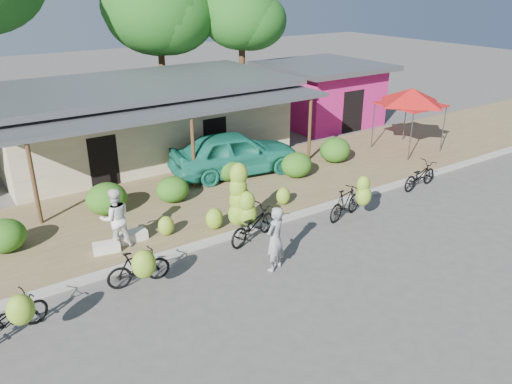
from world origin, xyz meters
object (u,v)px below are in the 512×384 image
bike_left (140,267)px  vendor (275,239)px  tree_center_right (154,10)px  bike_right (349,200)px  bike_center (247,212)px  bystander (116,218)px  red_canopy (412,96)px  sack_far (107,247)px  teal_van (234,153)px  bike_far_right (420,176)px  bike_far_left (11,317)px  sack_near (133,236)px  tree_near_right (237,15)px

bike_left → vendor: 3.63m
tree_center_right → bike_right: tree_center_right is taller
bike_center → bystander: size_ratio=1.30×
bystander → bike_center: bearing=165.6°
bike_center → red_canopy: bearing=-91.5°
bike_left → sack_far: 2.15m
red_canopy → bike_left: 15.10m
bike_center → teal_van: bearing=-44.5°
bike_left → bike_far_right: (11.47, 0.46, -0.10)m
red_canopy → bike_right: (-7.19, -3.75, -1.94)m
bike_far_left → bike_far_right: bearing=-106.3°
bike_right → bystander: bearing=58.2°
bike_center → vendor: size_ratio=1.28×
bike_right → bike_far_left: bearing=77.5°
sack_far → tree_center_right: bearing=60.2°
tree_center_right → bike_far_left: 19.97m
bike_right → vendor: (-3.91, -1.19, 0.27)m
sack_near → tree_center_right: bearing=62.7°
bike_far_right → sack_far: bike_far_right is taller
bike_right → tree_near_right: bearing=-31.4°
tree_near_right → bystander: bearing=-134.8°
bike_far_right → teal_van: (-5.24, 5.02, 0.50)m
tree_center_right → bystander: 16.08m
sack_near → bike_far_left: bearing=-144.8°
tree_center_right → teal_van: size_ratio=1.57×
tree_near_right → vendor: bearing=-118.7°
bike_right → sack_near: bearing=56.2°
red_canopy → sack_near: red_canopy is taller
bike_center → bystander: 3.88m
sack_near → vendor: vendor is taller
sack_near → sack_far: size_ratio=1.13×
bike_center → vendor: bearing=152.4°
tree_near_right → sack_far: (-11.75, -11.54, -5.40)m
bike_center → bike_left: bearing=83.8°
red_canopy → bike_right: 8.33m
bike_right → sack_far: (-7.51, 2.14, -0.41)m
vendor → teal_van: teal_van is taller
sack_near → sack_far: 0.90m
bike_left → bike_far_right: size_ratio=0.86×
bike_center → sack_near: bike_center is taller
red_canopy → bike_center: bearing=-164.4°
bystander → red_canopy: bearing=-165.7°
tree_near_right → sack_far: bearing=-135.5°
bike_far_right → bystander: (-11.28, 1.76, 0.53)m
tree_near_right → bike_far_left: 20.91m
bystander → tree_near_right: bearing=-126.5°
teal_van → tree_center_right: bearing=1.4°
vendor → bystander: (-3.21, 3.44, 0.10)m
tree_center_right → teal_van: tree_center_right is taller
sack_near → sack_far: (-0.87, -0.22, -0.01)m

